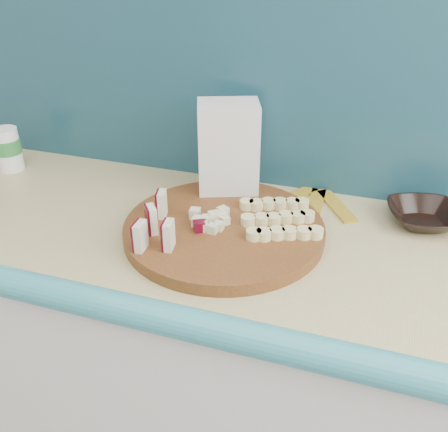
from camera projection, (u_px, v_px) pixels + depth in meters
name	position (u px, v px, depth m)	size (l,w,h in m)	color
kitchen_counter	(250.00, 383.00, 1.32)	(2.20, 0.63, 0.91)	white
backsplash	(290.00, 91.00, 1.21)	(2.20, 0.02, 0.50)	teal
cutting_board	(224.00, 229.00, 1.10)	(0.44, 0.44, 0.03)	#4F2A11
apple_wedges	(155.00, 223.00, 1.04)	(0.10, 0.18, 0.06)	beige
apple_chunks	(211.00, 220.00, 1.09)	(0.07, 0.07, 0.02)	#F1ECC0
banana_slices	(279.00, 218.00, 1.10)	(0.21, 0.21, 0.02)	#E7DA8D
brown_bowl	(425.00, 216.00, 1.14)	(0.16, 0.16, 0.04)	black
flour_bag	(228.00, 152.00, 1.20)	(0.14, 0.10, 0.25)	silver
canister	(8.00, 148.00, 1.38)	(0.07, 0.07, 0.12)	white
banana_peel	(315.00, 200.00, 1.25)	(0.23, 0.19, 0.01)	gold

